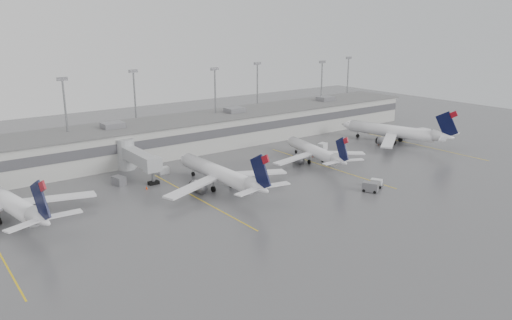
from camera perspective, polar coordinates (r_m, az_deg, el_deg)
ground at (r=89.36m, az=10.86°, el=-6.11°), size 260.00×260.00×0.00m
terminal at (r=132.29m, az=-7.80°, el=3.04°), size 152.00×17.00×9.45m
light_masts at (r=135.86m, az=-9.12°, el=6.69°), size 142.40×8.00×20.60m
jet_bridge_right at (r=112.98m, az=-13.84°, el=0.39°), size 4.00×17.20×7.00m
stand_markings at (r=105.90m, az=1.30°, el=-2.34°), size 105.25×40.00×0.01m
jet_far_left at (r=94.08m, az=-26.36°, el=-4.31°), size 28.04×31.69×10.32m
jet_mid_left at (r=99.87m, az=-4.05°, el=-1.57°), size 28.41×31.83×10.30m
jet_mid_right at (r=119.34m, az=6.79°, el=1.00°), size 23.88×27.06×8.87m
jet_far_right at (r=142.70m, az=15.70°, el=3.17°), size 28.59×32.49×10.75m
baggage_tug at (r=104.42m, az=13.58°, el=-2.68°), size 2.58×3.02×1.66m
baggage_cart at (r=101.23m, az=12.95°, el=-3.01°), size 2.91×3.47×1.94m
gse_uld_b at (r=112.11m, az=-10.52°, el=-1.18°), size 2.22×1.53×1.53m
gse_uld_c at (r=131.80m, az=7.62°, el=1.54°), size 2.96×2.40×1.82m
gse_loader at (r=106.56m, az=-15.40°, el=-2.30°), size 2.41×3.21×1.80m
cone_a at (r=100.73m, az=-27.22°, el=-4.91°), size 0.40×0.40×0.63m
cone_b at (r=102.75m, az=-12.39°, el=-3.09°), size 0.42×0.42×0.67m
cone_c at (r=124.76m, az=6.51°, el=0.48°), size 0.38×0.38×0.60m
cone_d at (r=140.65m, az=13.83°, el=1.90°), size 0.50×0.50×0.80m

